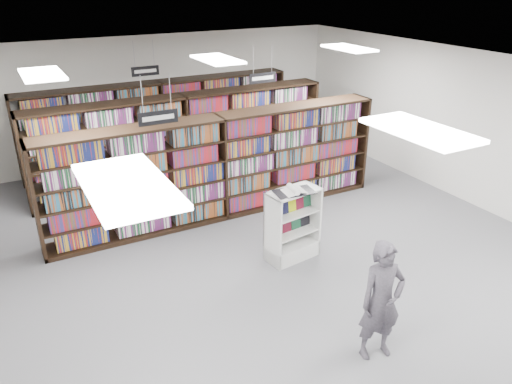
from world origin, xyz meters
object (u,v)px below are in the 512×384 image
endcap_display (291,234)px  open_book (294,191)px  bookshelf_row_near (221,167)px  shopper (382,301)px

endcap_display → open_book: (-0.04, -0.10, 0.87)m
bookshelf_row_near → shopper: bearing=-89.1°
bookshelf_row_near → endcap_display: bearing=-79.7°
shopper → endcap_display: bearing=93.6°
endcap_display → open_book: open_book is taller
endcap_display → shopper: (-0.31, -2.62, 0.38)m
endcap_display → shopper: shopper is taller
bookshelf_row_near → shopper: size_ratio=4.22×
bookshelf_row_near → open_book: bearing=-81.1°
bookshelf_row_near → open_book: (0.34, -2.18, 0.27)m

